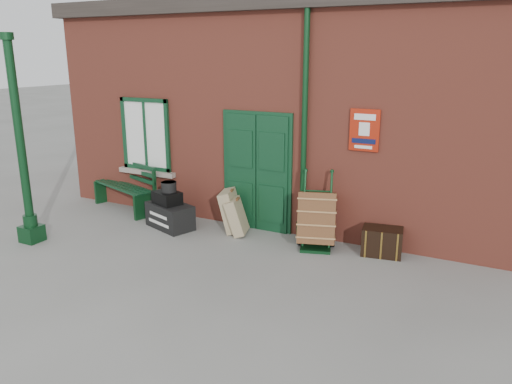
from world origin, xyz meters
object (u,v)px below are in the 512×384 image
Objects in this scene: bench at (127,185)px; dark_trunk at (382,241)px; houdini_trunk at (170,216)px; porter_trolley at (317,219)px.

bench is 5.57m from dark_trunk.
houdini_trunk is (1.57, -0.59, -0.29)m from bench.
porter_trolley is (2.88, 0.35, 0.27)m from houdini_trunk.
dark_trunk is at bearing 26.85° from houdini_trunk.
porter_trolley is at bearing 179.07° from dark_trunk.
houdini_trunk is 2.91m from porter_trolley.
dark_trunk is (5.56, -0.08, -0.30)m from bench.
bench is at bearing 178.85° from houdini_trunk.
dark_trunk is (1.11, 0.16, -0.28)m from porter_trolley.
dark_trunk is (3.99, 0.51, -0.00)m from houdini_trunk.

